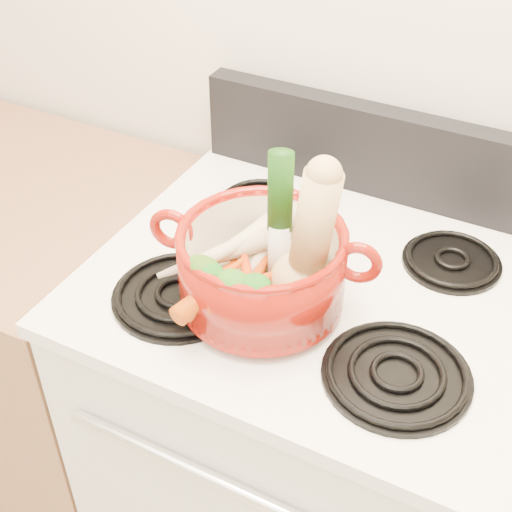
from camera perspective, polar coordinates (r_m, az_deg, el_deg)
The scene contains 26 objects.
wall_back at distance 1.36m, azimuth 12.33°, elevation 18.51°, with size 3.50×0.02×2.60m, color silver.
stove_body at distance 1.60m, azimuth 4.20°, elevation -15.16°, with size 0.76×0.65×0.92m, color silver.
cooktop at distance 1.25m, azimuth 5.20°, elevation -2.21°, with size 0.78×0.67×0.03m, color white.
control_backsplash at distance 1.42m, azimuth 10.30°, elevation 8.09°, with size 0.76×0.05×0.18m, color black.
oven_handle at distance 1.16m, azimuth -2.27°, elevation -17.92°, with size 0.02×0.02×0.60m, color silver.
burner_front_left at distance 1.20m, azimuth -6.21°, elevation -3.04°, with size 0.22×0.22×0.02m, color black.
burner_front_right at distance 1.08m, azimuth 11.20°, elevation -9.19°, with size 0.22×0.22×0.02m, color black.
burner_back_left at distance 1.40m, azimuth 0.39°, elevation 4.24°, with size 0.17×0.17×0.02m, color black.
burner_back_right at distance 1.30m, azimuth 15.41°, elevation -0.29°, with size 0.17×0.17×0.02m, color black.
dutch_oven at distance 1.12m, azimuth 0.47°, elevation -0.92°, with size 0.27×0.27×0.13m, color maroon.
pot_handle_left at distance 1.14m, azimuth -6.79°, elevation 2.17°, with size 0.07×0.07×0.02m, color maroon.
pot_handle_right at distance 1.07m, azimuth 8.18°, elevation -0.52°, with size 0.07×0.07×0.02m, color maroon.
squash at distance 1.04m, azimuth 4.51°, elevation 1.16°, with size 0.10×0.10×0.24m, color tan, non-canonical shape.
leek at distance 1.08m, azimuth 1.92°, elevation 3.04°, with size 0.04×0.04×0.25m, color silver.
ginger at distance 1.17m, azimuth 3.06°, elevation -0.19°, with size 0.09×0.06×0.05m, color tan.
parsnip_0 at distance 1.17m, azimuth -0.59°, elevation -0.30°, with size 0.04×0.04×0.21m, color beige.
parsnip_1 at distance 1.17m, azimuth -2.78°, elevation 0.16°, with size 0.04×0.04×0.19m, color #EEE7C2.
parsnip_2 at distance 1.17m, azimuth 0.92°, elevation 0.87°, with size 0.05×0.05×0.20m, color beige.
parsnip_3 at distance 1.14m, azimuth -3.21°, elevation 0.22°, with size 0.04×0.04×0.20m, color beige.
parsnip_4 at distance 1.19m, azimuth -0.16°, elevation 2.14°, with size 0.04×0.04×0.20m, color beige.
parsnip_5 at distance 1.15m, azimuth -0.85°, elevation 1.43°, with size 0.05×0.05×0.25m, color beige.
carrot_0 at distance 1.11m, azimuth -0.39°, elevation -2.67°, with size 0.04×0.04×0.18m, color red.
carrot_1 at distance 1.12m, azimuth -3.60°, elevation -2.50°, with size 0.03×0.03×0.14m, color #C13509.
carrot_2 at distance 1.10m, azimuth -0.61°, elevation -2.36°, with size 0.03×0.03×0.18m, color #C23909.
carrot_3 at distance 1.09m, azimuth -3.58°, elevation -2.63°, with size 0.03×0.03×0.15m, color #BC4409.
carrot_4 at distance 1.08m, azimuth -0.71°, elevation -2.59°, with size 0.03×0.03×0.15m, color #CF3D0A.
Camera 1 is at (0.33, 0.51, 1.75)m, focal length 50.00 mm.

